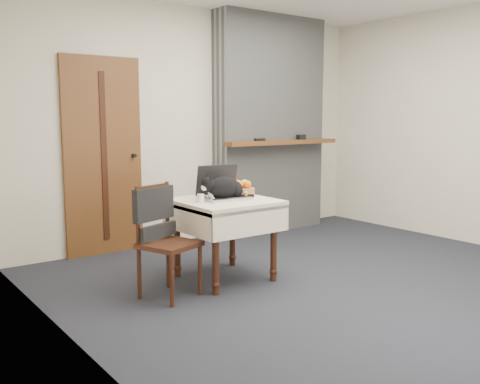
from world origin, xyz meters
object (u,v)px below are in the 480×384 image
object	(u,v)px
cream_jar	(201,198)
chair	(160,225)
door	(103,157)
cat	(225,188)
fruit_basket	(241,189)
side_table	(225,212)
pill_bottle	(246,195)
laptop	(222,190)

from	to	relation	value
cream_jar	chair	xyz separation A→B (m)	(-0.40, -0.04, -0.17)
door	cat	size ratio (longest dim) A/B	4.33
door	chair	distance (m)	1.58
fruit_basket	chair	bearing A→B (deg)	-171.24
side_table	pill_bottle	bearing A→B (deg)	-32.01
side_table	cream_jar	size ratio (longest dim) A/B	11.47
pill_bottle	fruit_basket	bearing A→B (deg)	63.75
door	chair	world-z (taller)	door
cream_jar	pill_bottle	xyz separation A→B (m)	(0.40, -0.10, 0.00)
door	chair	bearing A→B (deg)	-96.52
door	side_table	size ratio (longest dim) A/B	2.56
laptop	fruit_basket	bearing A→B (deg)	16.10
laptop	cream_jar	world-z (taller)	laptop
fruit_basket	cream_jar	bearing A→B (deg)	-168.64
door	pill_bottle	bearing A→B (deg)	-68.24
door	laptop	bearing A→B (deg)	-71.27
door	cream_jar	bearing A→B (deg)	-81.17
laptop	chair	bearing A→B (deg)	-167.20
laptop	cream_jar	bearing A→B (deg)	-163.54
door	cream_jar	size ratio (longest dim) A/B	29.41
cat	chair	xyz separation A→B (m)	(-0.64, -0.03, -0.23)
fruit_basket	pill_bottle	bearing A→B (deg)	-116.25
pill_bottle	chair	xyz separation A→B (m)	(-0.80, 0.06, -0.17)
fruit_basket	chair	world-z (taller)	chair
cat	side_table	bearing A→B (deg)	75.21
cat	fruit_basket	bearing A→B (deg)	25.83
laptop	pill_bottle	xyz separation A→B (m)	(0.14, -0.15, -0.04)
pill_bottle	chair	distance (m)	0.82
side_table	chair	world-z (taller)	chair
side_table	cat	distance (m)	0.21
pill_bottle	fruit_basket	xyz separation A→B (m)	(0.10, 0.19, 0.02)
cat	laptop	bearing A→B (deg)	80.81
cream_jar	laptop	bearing A→B (deg)	11.54
laptop	pill_bottle	bearing A→B (deg)	-40.67
fruit_basket	door	bearing A→B (deg)	117.73
laptop	door	bearing A→B (deg)	113.65
laptop	cat	xyz separation A→B (m)	(-0.01, -0.06, 0.03)
cat	chair	bearing A→B (deg)	-173.74
door	laptop	world-z (taller)	door
door	pill_bottle	world-z (taller)	door
cream_jar	pill_bottle	size ratio (longest dim) A/B	0.99
cat	pill_bottle	bearing A→B (deg)	-26.47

